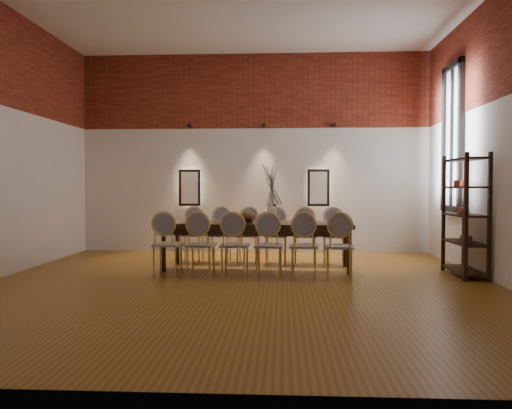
{
  "coord_description": "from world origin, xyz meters",
  "views": [
    {
      "loc": [
        0.58,
        -6.61,
        1.31
      ],
      "look_at": [
        0.18,
        0.92,
        1.05
      ],
      "focal_mm": 35.0,
      "sensor_mm": 36.0,
      "label": 1
    }
  ],
  "objects_px": {
    "chair_near_d": "(269,246)",
    "chair_near_f": "(339,247)",
    "chair_near_b": "(201,245)",
    "bowl": "(247,217)",
    "chair_near_a": "(168,244)",
    "chair_far_b": "(220,235)",
    "chair_far_c": "(248,235)",
    "chair_far_d": "(276,235)",
    "chair_far_a": "(192,235)",
    "chair_near_c": "(235,245)",
    "chair_far_e": "(305,236)",
    "dining_table": "(257,246)",
    "shelving_rack": "(465,215)",
    "chair_near_e": "(304,246)",
    "chair_far_f": "(334,236)",
    "book": "(245,221)",
    "vase": "(272,213)"
  },
  "relations": [
    {
      "from": "chair_near_b",
      "to": "chair_far_d",
      "type": "bearing_deg",
      "value": 56.75
    },
    {
      "from": "chair_far_c",
      "to": "bowl",
      "type": "xyz_separation_m",
      "value": [
        0.05,
        -0.82,
        0.37
      ]
    },
    {
      "from": "chair_near_d",
      "to": "chair_near_f",
      "type": "height_order",
      "value": "same"
    },
    {
      "from": "dining_table",
      "to": "book",
      "type": "bearing_deg",
      "value": 161.42
    },
    {
      "from": "chair_near_a",
      "to": "chair_near_e",
      "type": "distance_m",
      "value": 2.0
    },
    {
      "from": "chair_far_d",
      "to": "chair_far_e",
      "type": "bearing_deg",
      "value": 180.0
    },
    {
      "from": "chair_near_c",
      "to": "chair_far_d",
      "type": "height_order",
      "value": "same"
    },
    {
      "from": "chair_near_d",
      "to": "chair_far_a",
      "type": "relative_size",
      "value": 1.0
    },
    {
      "from": "chair_near_c",
      "to": "chair_far_e",
      "type": "xyz_separation_m",
      "value": [
        1.08,
        1.47,
        0.0
      ]
    },
    {
      "from": "chair_near_d",
      "to": "chair_far_c",
      "type": "distance_m",
      "value": 1.6
    },
    {
      "from": "chair_near_a",
      "to": "chair_far_b",
      "type": "relative_size",
      "value": 1.0
    },
    {
      "from": "chair_far_a",
      "to": "chair_far_b",
      "type": "bearing_deg",
      "value": 180.0
    },
    {
      "from": "book",
      "to": "bowl",
      "type": "bearing_deg",
      "value": -66.28
    },
    {
      "from": "chair_near_f",
      "to": "chair_far_d",
      "type": "xyz_separation_m",
      "value": [
        -0.91,
        1.58,
        0.0
      ]
    },
    {
      "from": "shelving_rack",
      "to": "chair_near_a",
      "type": "bearing_deg",
      "value": -176.98
    },
    {
      "from": "dining_table",
      "to": "chair_far_a",
      "type": "distance_m",
      "value": 1.47
    },
    {
      "from": "chair_near_e",
      "to": "shelving_rack",
      "type": "height_order",
      "value": "shelving_rack"
    },
    {
      "from": "chair_near_a",
      "to": "dining_table",
      "type": "bearing_deg",
      "value": 31.38
    },
    {
      "from": "bowl",
      "to": "chair_near_d",
      "type": "bearing_deg",
      "value": -63.6
    },
    {
      "from": "chair_near_c",
      "to": "chair_near_e",
      "type": "distance_m",
      "value": 1.0
    },
    {
      "from": "chair_far_a",
      "to": "chair_near_a",
      "type": "bearing_deg",
      "value": 90.0
    },
    {
      "from": "dining_table",
      "to": "chair_near_f",
      "type": "xyz_separation_m",
      "value": [
        1.21,
        -0.83,
        0.09
      ]
    },
    {
      "from": "chair_near_b",
      "to": "bowl",
      "type": "xyz_separation_m",
      "value": [
        0.63,
        0.68,
        0.37
      ]
    },
    {
      "from": "chair_near_c",
      "to": "chair_near_d",
      "type": "xyz_separation_m",
      "value": [
        0.5,
        -0.03,
        0.0
      ]
    },
    {
      "from": "bowl",
      "to": "chair_near_a",
      "type": "bearing_deg",
      "value": -150.11
    },
    {
      "from": "chair_far_a",
      "to": "chair_far_f",
      "type": "bearing_deg",
      "value": 180.0
    },
    {
      "from": "chair_near_c",
      "to": "chair_far_e",
      "type": "distance_m",
      "value": 1.82
    },
    {
      "from": "bowl",
      "to": "chair_far_d",
      "type": "bearing_deg",
      "value": 60.47
    },
    {
      "from": "chair_far_c",
      "to": "chair_far_d",
      "type": "xyz_separation_m",
      "value": [
        0.5,
        -0.03,
        0.0
      ]
    },
    {
      "from": "dining_table",
      "to": "chair_far_b",
      "type": "distance_m",
      "value": 1.07
    },
    {
      "from": "chair_near_a",
      "to": "chair_far_e",
      "type": "xyz_separation_m",
      "value": [
        2.08,
        1.41,
        0.0
      ]
    },
    {
      "from": "chair_near_a",
      "to": "chair_near_e",
      "type": "height_order",
      "value": "same"
    },
    {
      "from": "chair_near_e",
      "to": "chair_far_b",
      "type": "distance_m",
      "value": 2.14
    },
    {
      "from": "chair_near_d",
      "to": "chair_far_d",
      "type": "relative_size",
      "value": 1.0
    },
    {
      "from": "dining_table",
      "to": "book",
      "type": "height_order",
      "value": "book"
    },
    {
      "from": "chair_far_f",
      "to": "bowl",
      "type": "xyz_separation_m",
      "value": [
        -1.44,
        -0.73,
        0.37
      ]
    },
    {
      "from": "chair_far_c",
      "to": "chair_near_b",
      "type": "bearing_deg",
      "value": 71.85
    },
    {
      "from": "chair_far_c",
      "to": "bowl",
      "type": "distance_m",
      "value": 0.9
    },
    {
      "from": "chair_near_f",
      "to": "chair_far_d",
      "type": "relative_size",
      "value": 1.0
    },
    {
      "from": "dining_table",
      "to": "shelving_rack",
      "type": "relative_size",
      "value": 1.66
    },
    {
      "from": "chair_near_b",
      "to": "book",
      "type": "xyz_separation_m",
      "value": [
        0.58,
        0.8,
        0.3
      ]
    },
    {
      "from": "chair_far_e",
      "to": "chair_far_b",
      "type": "bearing_deg",
      "value": -0.0
    },
    {
      "from": "chair_far_e",
      "to": "chair_near_f",
      "type": "bearing_deg",
      "value": 108.15
    },
    {
      "from": "chair_far_a",
      "to": "book",
      "type": "bearing_deg",
      "value": 146.3
    },
    {
      "from": "chair_near_b",
      "to": "chair_near_f",
      "type": "relative_size",
      "value": 1.0
    },
    {
      "from": "shelving_rack",
      "to": "chair_far_b",
      "type": "bearing_deg",
      "value": 161.67
    },
    {
      "from": "chair_near_a",
      "to": "shelving_rack",
      "type": "bearing_deg",
      "value": 6.71
    },
    {
      "from": "chair_near_d",
      "to": "vase",
      "type": "bearing_deg",
      "value": 91.3
    },
    {
      "from": "chair_far_b",
      "to": "book",
      "type": "bearing_deg",
      "value": 127.76
    },
    {
      "from": "chair_near_a",
      "to": "chair_near_b",
      "type": "distance_m",
      "value": 0.5
    }
  ]
}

